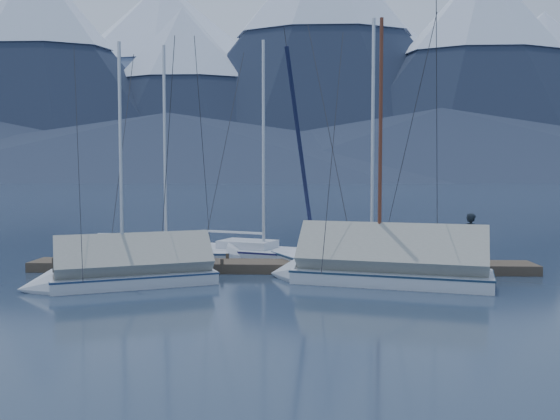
# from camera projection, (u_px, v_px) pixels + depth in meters

# --- Properties ---
(ground) EXTENTS (1000.00, 1000.00, 0.00)m
(ground) POSITION_uv_depth(u_px,v_px,m) (277.00, 281.00, 19.31)
(ground) COLOR #172234
(ground) RESTS_ON ground
(mountain_range) EXTENTS (877.00, 584.00, 150.50)m
(mountain_range) POSITION_uv_depth(u_px,v_px,m) (312.00, 88.00, 384.79)
(mountain_range) COLOR #475675
(mountain_range) RESTS_ON ground
(dock) EXTENTS (18.00, 1.50, 0.54)m
(dock) POSITION_uv_depth(u_px,v_px,m) (280.00, 268.00, 21.29)
(dock) COLOR #382D23
(dock) RESTS_ON ground
(mooring_posts) EXTENTS (15.12, 1.52, 0.35)m
(mooring_posts) POSITION_uv_depth(u_px,v_px,m) (266.00, 261.00, 21.30)
(mooring_posts) COLOR #382D23
(mooring_posts) RESTS_ON ground
(sailboat_open_left) EXTENTS (7.12, 3.05, 9.39)m
(sailboat_open_left) POSITION_uv_depth(u_px,v_px,m) (178.00, 257.00, 23.70)
(sailboat_open_left) COLOR silver
(sailboat_open_left) RESTS_ON ground
(sailboat_open_mid) EXTENTS (7.54, 4.53, 9.64)m
(sailboat_open_mid) POSITION_uv_depth(u_px,v_px,m) (275.00, 257.00, 23.66)
(sailboat_open_mid) COLOR silver
(sailboat_open_mid) RESTS_ON ground
(sailboat_open_right) EXTENTS (8.08, 5.44, 10.45)m
(sailboat_open_right) POSITION_uv_depth(u_px,v_px,m) (383.00, 256.00, 23.69)
(sailboat_open_right) COLOR silver
(sailboat_open_right) RESTS_ON ground
(sailboat_covered_near) EXTENTS (7.48, 3.92, 9.31)m
(sailboat_covered_near) POSITION_uv_depth(u_px,v_px,m) (374.00, 268.00, 19.05)
(sailboat_covered_near) COLOR silver
(sailboat_covered_near) RESTS_ON ground
(sailboat_covered_far) EXTENTS (6.10, 4.01, 8.28)m
(sailboat_covered_far) POSITION_uv_depth(u_px,v_px,m) (119.00, 273.00, 18.42)
(sailboat_covered_far) COLOR silver
(sailboat_covered_far) RESTS_ON ground
(person) EXTENTS (0.60, 0.75, 1.77)m
(person) POSITION_uv_depth(u_px,v_px,m) (471.00, 238.00, 20.89)
(person) COLOR black
(person) RESTS_ON dock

